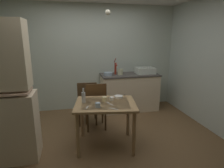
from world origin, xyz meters
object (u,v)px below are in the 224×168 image
Objects in this scene: hand_pump at (116,67)px; serving_bowl_wide at (119,97)px; dining_table at (105,109)px; mug_dark at (104,99)px; sink_basin at (145,70)px; chair_far_side at (96,106)px; glass_bottle at (84,97)px; mixing_bowl_counter at (108,74)px; chair_by_counter at (87,102)px.

hand_pump is 2.61× the size of serving_bowl_wide.
dining_table is at bearing -108.94° from hand_pump.
mug_dark is at bearing -154.14° from serving_bowl_wide.
chair_far_side is at bearing -146.39° from sink_basin.
dining_table is 0.41m from glass_bottle.
mixing_bowl_counter is 1.04m from chair_far_side.
serving_bowl_wide is at bearing -47.14° from chair_far_side.
dining_table is (-0.53, -1.54, -0.43)m from hand_pump.
sink_basin reaches higher than chair_by_counter.
mug_dark is 0.33× the size of glass_bottle.
sink_basin is 0.75m from hand_pump.
glass_bottle is (-0.26, -0.51, 0.36)m from chair_far_side.
chair_by_counter is (-0.22, 0.87, -0.15)m from dining_table.
mixing_bowl_counter is 1.24m from serving_bowl_wide.
hand_pump reaches higher than mug_dark.
glass_bottle is at bearing -116.51° from chair_far_side.
chair_far_side is 6.34× the size of serving_bowl_wide.
glass_bottle is at bearing -120.78° from hand_pump.
hand_pump is 0.41× the size of chair_far_side.
mixing_bowl_counter is at bearing 76.40° from mug_dark.
mixing_bowl_counter is at bearing -176.95° from sink_basin.
chair_by_counter is at bearing 104.24° from dining_table.
chair_by_counter reaches higher than mug_dark.
chair_far_side is at bearing -115.86° from mixing_bowl_counter.
hand_pump is 0.26m from mixing_bowl_counter.
glass_bottle is at bearing 165.48° from dining_table.
mug_dark is (-0.27, -0.13, 0.02)m from serving_bowl_wide.
dining_table is 0.37m from serving_bowl_wide.
mug_dark is at bearing 90.27° from dining_table.
mixing_bowl_counter is at bearing 87.40° from serving_bowl_wide.
dining_table is 0.62m from chair_far_side.
glass_bottle is (-0.34, 0.09, 0.21)m from dining_table.
sink_basin is at bearing -3.50° from hand_pump.
hand_pump is at bearing 25.39° from mixing_bowl_counter.
mixing_bowl_counter is 0.85× the size of glass_bottle.
dining_table is 0.91m from chair_by_counter.
sink_basin is 1.69m from chair_far_side.
chair_by_counter is 6.13× the size of serving_bowl_wide.
hand_pump is 1.26m from chair_far_side.
mug_dark is at bearing -131.94° from sink_basin.
mixing_bowl_counter reaches higher than serving_bowl_wide.
chair_far_side is 0.59m from serving_bowl_wide.
dining_table is at bearing -141.37° from serving_bowl_wide.
chair_far_side is at bearing 63.49° from glass_bottle.
mug_dark is (-0.53, -1.46, -0.28)m from hand_pump.
chair_far_side is at bearing 98.96° from mug_dark.
dining_table is 7.13× the size of serving_bowl_wide.
sink_basin is 1.64m from serving_bowl_wide.
serving_bowl_wide is at bearing -100.95° from hand_pump.
hand_pump is 1.61× the size of glass_bottle.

